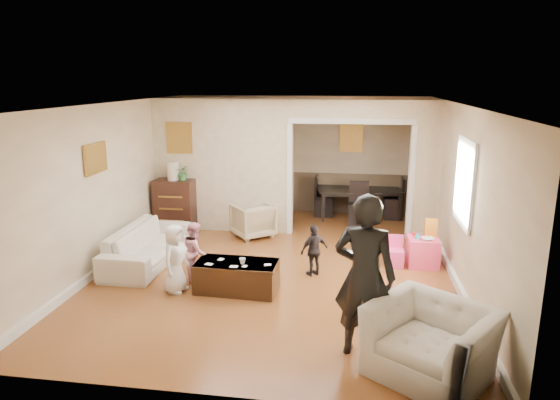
% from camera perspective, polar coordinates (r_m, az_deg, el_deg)
% --- Properties ---
extents(floor, '(7.00, 7.00, 0.00)m').
position_cam_1_polar(floor, '(8.23, -0.21, -7.45)').
color(floor, '#975827').
rests_on(floor, ground).
extents(partition_left, '(2.75, 0.18, 2.60)m').
position_cam_1_polar(partition_left, '(9.86, -6.56, 3.89)').
color(partition_left, beige).
rests_on(partition_left, ground).
extents(partition_right, '(0.55, 0.18, 2.60)m').
position_cam_1_polar(partition_right, '(9.62, 16.21, 3.18)').
color(partition_right, beige).
rests_on(partition_right, ground).
extents(partition_header, '(2.22, 0.18, 0.35)m').
position_cam_1_polar(partition_header, '(9.40, 8.22, 10.26)').
color(partition_header, beige).
rests_on(partition_header, partition_right).
extents(window_pane, '(0.03, 0.95, 1.10)m').
position_cam_1_polar(window_pane, '(7.49, 20.42, 1.90)').
color(window_pane, white).
rests_on(window_pane, ground).
extents(framed_art_partition, '(0.45, 0.03, 0.55)m').
position_cam_1_polar(framed_art_partition, '(9.94, -11.44, 6.98)').
color(framed_art_partition, brown).
rests_on(framed_art_partition, partition_left).
extents(framed_art_sofa_wall, '(0.03, 0.55, 0.40)m').
position_cam_1_polar(framed_art_sofa_wall, '(8.07, -20.35, 4.51)').
color(framed_art_sofa_wall, brown).
extents(framed_art_alcove, '(0.45, 0.03, 0.55)m').
position_cam_1_polar(framed_art_alcove, '(11.10, 8.16, 7.02)').
color(framed_art_alcove, brown).
extents(sofa, '(0.83, 2.08, 0.61)m').
position_cam_1_polar(sofa, '(8.54, -14.88, -4.97)').
color(sofa, beige).
rests_on(sofa, ground).
extents(armchair_back, '(0.98, 0.98, 0.65)m').
position_cam_1_polar(armchair_back, '(9.58, -3.12, -2.34)').
color(armchair_back, tan).
rests_on(armchair_back, ground).
extents(armchair_front, '(1.52, 1.48, 0.75)m').
position_cam_1_polar(armchair_front, '(5.49, 16.92, -15.26)').
color(armchair_front, beige).
rests_on(armchair_front, ground).
extents(dresser, '(0.77, 0.43, 1.05)m').
position_cam_1_polar(dresser, '(10.02, -11.93, -0.69)').
color(dresser, black).
rests_on(dresser, ground).
extents(table_lamp, '(0.22, 0.22, 0.36)m').
position_cam_1_polar(table_lamp, '(9.87, -12.13, 3.29)').
color(table_lamp, beige).
rests_on(table_lamp, dresser).
extents(potted_plant, '(0.27, 0.23, 0.30)m').
position_cam_1_polar(potted_plant, '(9.81, -11.02, 3.10)').
color(potted_plant, '#33682E').
rests_on(potted_plant, dresser).
extents(coffee_table, '(1.18, 0.63, 0.43)m').
position_cam_1_polar(coffee_table, '(7.25, -4.97, -8.70)').
color(coffee_table, '#392112').
rests_on(coffee_table, ground).
extents(coffee_cup, '(0.09, 0.09, 0.08)m').
position_cam_1_polar(coffee_cup, '(7.08, -4.32, -6.98)').
color(coffee_cup, silver).
rests_on(coffee_cup, coffee_table).
extents(play_table, '(0.51, 0.51, 0.47)m').
position_cam_1_polar(play_table, '(8.46, 15.99, -5.71)').
color(play_table, '#FF4371').
rests_on(play_table, ground).
extents(cereal_box, '(0.20, 0.08, 0.30)m').
position_cam_1_polar(cereal_box, '(8.46, 16.88, -3.05)').
color(cereal_box, yellow).
rests_on(cereal_box, play_table).
extents(cyan_cup, '(0.08, 0.08, 0.08)m').
position_cam_1_polar(cyan_cup, '(8.32, 15.47, -4.03)').
color(cyan_cup, '#23AFB2').
rests_on(cyan_cup, play_table).
extents(toy_block, '(0.10, 0.09, 0.05)m').
position_cam_1_polar(toy_block, '(8.48, 15.20, -3.78)').
color(toy_block, red).
rests_on(toy_block, play_table).
extents(play_bowl, '(0.20, 0.20, 0.05)m').
position_cam_1_polar(play_bowl, '(8.28, 16.55, -4.31)').
color(play_bowl, silver).
rests_on(play_bowl, play_table).
extents(dining_table, '(1.98, 1.34, 0.64)m').
position_cam_1_polar(dining_table, '(11.06, 8.94, -0.31)').
color(dining_table, black).
rests_on(dining_table, ground).
extents(adult_person, '(0.75, 0.57, 1.84)m').
position_cam_1_polar(adult_person, '(5.46, 9.65, -8.62)').
color(adult_person, black).
rests_on(adult_person, ground).
extents(child_kneel_a, '(0.41, 0.54, 1.00)m').
position_cam_1_polar(child_kneel_a, '(7.25, -11.89, -6.56)').
color(child_kneel_a, white).
rests_on(child_kneel_a, ground).
extents(child_kneel_b, '(0.46, 0.52, 0.90)m').
position_cam_1_polar(child_kneel_b, '(7.61, -9.65, -5.82)').
color(child_kneel_b, pink).
rests_on(child_kneel_b, ground).
extents(child_toddler, '(0.50, 0.44, 0.81)m').
position_cam_1_polar(child_toddler, '(7.72, 3.94, -5.76)').
color(child_toddler, black).
rests_on(child_toddler, ground).
extents(craft_papers, '(0.94, 0.35, 0.00)m').
position_cam_1_polar(craft_papers, '(7.09, -5.27, -7.33)').
color(craft_papers, white).
rests_on(craft_papers, coffee_table).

